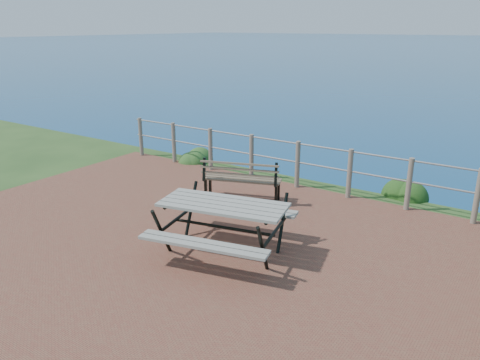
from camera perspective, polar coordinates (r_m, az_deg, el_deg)
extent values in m
cube|color=brown|center=(7.47, -5.08, -8.04)|extent=(10.00, 7.00, 0.12)
cylinder|color=#6B5B4C|center=(12.60, -12.00, 5.18)|extent=(0.10, 0.10, 1.00)
cylinder|color=#6B5B4C|center=(11.82, -8.06, 4.54)|extent=(0.10, 0.10, 1.00)
cylinder|color=#6B5B4C|center=(11.10, -3.61, 3.78)|extent=(0.10, 0.10, 1.00)
cylinder|color=#6B5B4C|center=(10.46, 1.41, 2.90)|extent=(0.10, 0.10, 1.00)
cylinder|color=#6B5B4C|center=(9.92, 7.02, 1.89)|extent=(0.10, 0.10, 1.00)
cylinder|color=#6B5B4C|center=(9.48, 13.21, 0.76)|extent=(0.10, 0.10, 1.00)
cylinder|color=#6B5B4C|center=(9.17, 19.91, -0.48)|extent=(0.10, 0.10, 1.00)
cylinder|color=#6B5B4C|center=(8.99, 26.96, -1.78)|extent=(0.10, 0.10, 1.00)
cylinder|color=slate|center=(9.80, 7.13, 4.42)|extent=(9.40, 0.04, 0.04)
cylinder|color=slate|center=(9.90, 7.04, 2.17)|extent=(9.40, 0.04, 0.04)
cube|color=gray|center=(6.92, -2.07, -3.02)|extent=(2.00, 1.17, 0.04)
cube|color=gray|center=(7.04, -2.04, -5.39)|extent=(1.89, 0.68, 0.04)
cube|color=gray|center=(7.04, -2.04, -5.39)|extent=(1.89, 0.68, 0.04)
cylinder|color=black|center=(7.06, -2.04, -5.77)|extent=(1.58, 0.41, 0.05)
cube|color=brown|center=(9.16, 0.25, 0.12)|extent=(1.57, 0.87, 0.03)
cube|color=brown|center=(9.08, 0.25, 1.72)|extent=(1.48, 0.62, 0.35)
cube|color=black|center=(9.23, 0.25, -1.12)|extent=(0.06, 0.07, 0.42)
cube|color=black|center=(9.23, 0.25, -1.12)|extent=(0.06, 0.07, 0.42)
cube|color=black|center=(9.23, 0.25, -1.12)|extent=(0.06, 0.07, 0.42)
cube|color=black|center=(9.23, 0.25, -1.12)|extent=(0.06, 0.07, 0.42)
ellipsoid|color=#255921|center=(12.06, -5.64, 2.36)|extent=(0.87, 0.87, 0.65)
ellipsoid|color=#163E13|center=(10.14, 19.86, -1.83)|extent=(0.78, 0.78, 0.53)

